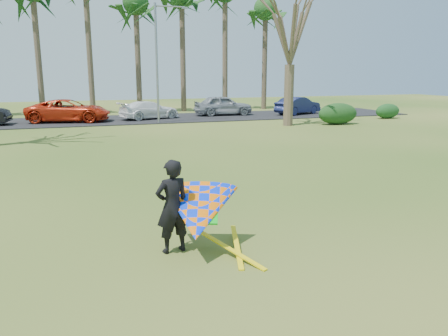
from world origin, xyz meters
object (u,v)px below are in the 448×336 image
object	(u,v)px
car_2	(69,111)
car_5	(298,105)
car_4	(223,105)
bare_tree_right	(291,23)
streetlight	(159,58)
kite_flyer	(195,211)
car_3	(149,110)

from	to	relation	value
car_2	car_5	size ratio (longest dim) A/B	1.30
car_4	bare_tree_right	bearing A→B (deg)	-163.77
streetlight	kite_flyer	bearing A→B (deg)	-99.13
car_3	bare_tree_right	bearing A→B (deg)	-147.08
car_2	car_4	bearing A→B (deg)	-71.71
streetlight	car_3	world-z (taller)	streetlight
streetlight	car_5	xyz separation A→B (m)	(12.04, 2.45, -3.68)
kite_flyer	bare_tree_right	bearing A→B (deg)	58.23
car_2	car_4	xyz separation A→B (m)	(11.91, 1.15, 0.01)
car_5	kite_flyer	xyz separation A→B (m)	(-15.65, -24.94, 0.08)
bare_tree_right	car_3	bearing A→B (deg)	140.57
car_5	kite_flyer	bearing A→B (deg)	123.89
car_5	kite_flyer	world-z (taller)	kite_flyer
car_3	car_5	size ratio (longest dim) A/B	1.04
car_5	bare_tree_right	bearing A→B (deg)	122.95
car_5	car_2	bearing A→B (deg)	65.72
bare_tree_right	streetlight	distance (m)	9.05
streetlight	car_4	size ratio (longest dim) A/B	1.70
car_2	car_3	distance (m)	5.73
streetlight	car_4	distance (m)	7.80
streetlight	car_2	bearing A→B (deg)	157.28
streetlight	car_5	distance (m)	12.82
car_3	car_5	bearing A→B (deg)	-108.92
car_2	car_4	world-z (taller)	car_4
streetlight	bare_tree_right	bearing A→B (deg)	-27.03
car_2	kite_flyer	size ratio (longest dim) A/B	2.38
kite_flyer	streetlight	bearing A→B (deg)	80.87
streetlight	car_4	world-z (taller)	streetlight
streetlight	car_2	world-z (taller)	streetlight
streetlight	car_2	distance (m)	7.50
streetlight	car_3	bearing A→B (deg)	97.09
kite_flyer	car_4	bearing A→B (deg)	70.13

